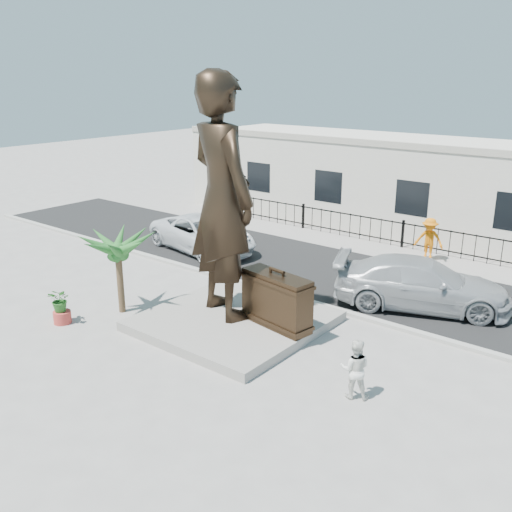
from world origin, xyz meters
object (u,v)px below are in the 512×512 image
(statue, at_px, (222,198))
(suitcase, at_px, (277,300))
(tourist, at_px, (355,369))
(car_white, at_px, (203,234))

(statue, distance_m, suitcase, 3.52)
(suitcase, bearing_deg, tourist, -15.36)
(statue, height_order, suitcase, statue)
(suitcase, bearing_deg, car_white, 156.97)
(suitcase, xyz_separation_m, car_white, (-7.82, 4.94, -0.35))
(statue, relative_size, tourist, 4.85)
(tourist, height_order, car_white, tourist)
(suitcase, xyz_separation_m, tourist, (3.64, -1.67, -0.35))
(suitcase, height_order, tourist, suitcase)
(statue, bearing_deg, tourist, -176.32)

